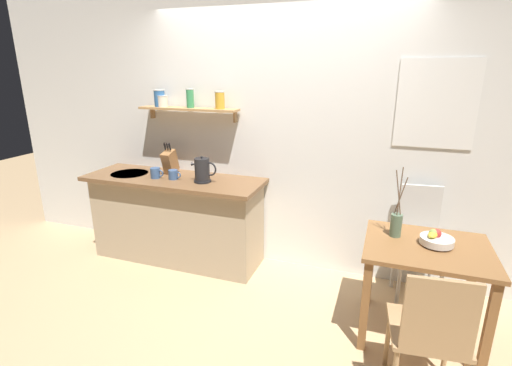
{
  "coord_description": "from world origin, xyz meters",
  "views": [
    {
      "loc": [
        1.0,
        -2.85,
        1.96
      ],
      "look_at": [
        -0.1,
        0.25,
        0.95
      ],
      "focal_mm": 26.54,
      "sensor_mm": 36.0,
      "label": 1
    }
  ],
  "objects": [
    {
      "name": "dining_table",
      "position": [
        1.34,
        -0.13,
        0.61
      ],
      "size": [
        0.86,
        0.72,
        0.74
      ],
      "color": "brown",
      "rests_on": "ground_plane"
    },
    {
      "name": "wall_shelf",
      "position": [
        -0.95,
        0.49,
        1.62
      ],
      "size": [
        1.04,
        0.2,
        0.32
      ],
      "color": "tan"
    },
    {
      "name": "knife_block",
      "position": [
        -1.09,
        0.41,
        1.04
      ],
      "size": [
        0.1,
        0.2,
        0.33
      ],
      "color": "#9E6B3D",
      "rests_on": "kitchen_counter"
    },
    {
      "name": "kitchen_counter",
      "position": [
        -1.0,
        0.32,
        0.46
      ],
      "size": [
        1.83,
        0.63,
        0.9
      ],
      "color": "tan",
      "rests_on": "ground_plane"
    },
    {
      "name": "dining_chair_near",
      "position": [
        1.33,
        -0.81,
        0.52
      ],
      "size": [
        0.47,
        0.48,
        0.92
      ],
      "color": "tan",
      "rests_on": "ground_plane"
    },
    {
      "name": "electric_kettle",
      "position": [
        -0.65,
        0.26,
        1.02
      ],
      "size": [
        0.26,
        0.17,
        0.26
      ],
      "color": "black",
      "rests_on": "kitchen_counter"
    },
    {
      "name": "coffee_mug_by_sink",
      "position": [
        -1.15,
        0.22,
        0.95
      ],
      "size": [
        0.14,
        0.1,
        0.1
      ],
      "color": "#3D5B89",
      "rests_on": "kitchen_counter"
    },
    {
      "name": "coffee_mug_spare",
      "position": [
        -0.96,
        0.25,
        0.95
      ],
      "size": [
        0.13,
        0.09,
        0.09
      ],
      "color": "#3D5B89",
      "rests_on": "kitchen_counter"
    },
    {
      "name": "twig_vase",
      "position": [
        1.12,
        -0.04,
        0.84
      ],
      "size": [
        0.09,
        0.08,
        0.53
      ],
      "color": "#567056",
      "rests_on": "dining_table"
    },
    {
      "name": "back_wall",
      "position": [
        0.2,
        0.65,
        1.35
      ],
      "size": [
        6.8,
        0.11,
        2.7
      ],
      "color": "white",
      "rests_on": "ground_plane"
    },
    {
      "name": "dining_chair_far",
      "position": [
        1.33,
        0.42,
        0.54
      ],
      "size": [
        0.43,
        0.44,
        1.0
      ],
      "color": "silver",
      "rests_on": "ground_plane"
    },
    {
      "name": "ground_plane",
      "position": [
        0.0,
        0.0,
        0.0
      ],
      "size": [
        14.0,
        14.0,
        0.0
      ],
      "primitive_type": "plane",
      "color": "tan"
    },
    {
      "name": "fruit_bowl",
      "position": [
        1.39,
        -0.1,
        0.79
      ],
      "size": [
        0.23,
        0.23,
        0.12
      ],
      "color": "silver",
      "rests_on": "dining_table"
    }
  ]
}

